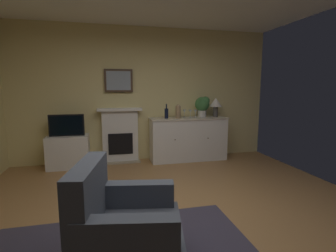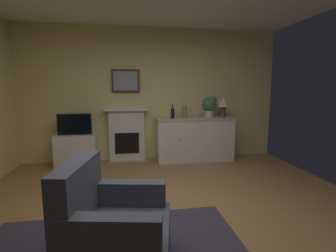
{
  "view_description": "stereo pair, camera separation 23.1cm",
  "coord_description": "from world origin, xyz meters",
  "px_view_note": "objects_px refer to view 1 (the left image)",
  "views": [
    {
      "loc": [
        -0.74,
        -2.5,
        1.49
      ],
      "look_at": [
        0.02,
        0.69,
        1.0
      ],
      "focal_mm": 27.14,
      "sensor_mm": 36.0,
      "label": 1
    },
    {
      "loc": [
        -0.51,
        -2.55,
        1.49
      ],
      "look_at": [
        0.02,
        0.69,
        1.0
      ],
      "focal_mm": 27.14,
      "sensor_mm": 36.0,
      "label": 2
    }
  ],
  "objects_px": {
    "table_lamp": "(216,104)",
    "wine_glass_left": "(184,112)",
    "sideboard_cabinet": "(188,139)",
    "wine_bottle": "(166,113)",
    "vase_decorative": "(178,111)",
    "tv_cabinet": "(68,152)",
    "fireplace_unit": "(120,135)",
    "armchair": "(123,228)",
    "wine_glass_right": "(195,112)",
    "wine_glass_center": "(190,112)",
    "tv_set": "(67,125)",
    "framed_picture": "(119,81)",
    "potted_plant_small": "(203,105)"
  },
  "relations": [
    {
      "from": "table_lamp",
      "to": "vase_decorative",
      "type": "bearing_deg",
      "value": -176.55
    },
    {
      "from": "table_lamp",
      "to": "wine_glass_center",
      "type": "bearing_deg",
      "value": -177.83
    },
    {
      "from": "sideboard_cabinet",
      "to": "tv_cabinet",
      "type": "height_order",
      "value": "sideboard_cabinet"
    },
    {
      "from": "fireplace_unit",
      "to": "tv_cabinet",
      "type": "bearing_deg",
      "value": -170.55
    },
    {
      "from": "vase_decorative",
      "to": "tv_cabinet",
      "type": "xyz_separation_m",
      "value": [
        -2.12,
        0.06,
        -0.72
      ]
    },
    {
      "from": "vase_decorative",
      "to": "wine_glass_right",
      "type": "bearing_deg",
      "value": 4.0
    },
    {
      "from": "potted_plant_small",
      "to": "wine_bottle",
      "type": "bearing_deg",
      "value": -175.13
    },
    {
      "from": "framed_picture",
      "to": "tv_set",
      "type": "distance_m",
      "value": 1.3
    },
    {
      "from": "vase_decorative",
      "to": "tv_set",
      "type": "xyz_separation_m",
      "value": [
        -2.12,
        0.04,
        -0.22
      ]
    },
    {
      "from": "tv_set",
      "to": "wine_glass_right",
      "type": "bearing_deg",
      "value": -0.36
    },
    {
      "from": "vase_decorative",
      "to": "armchair",
      "type": "relative_size",
      "value": 0.3
    },
    {
      "from": "fireplace_unit",
      "to": "wine_bottle",
      "type": "bearing_deg",
      "value": -12.32
    },
    {
      "from": "sideboard_cabinet",
      "to": "wine_glass_left",
      "type": "height_order",
      "value": "wine_glass_left"
    },
    {
      "from": "wine_glass_left",
      "to": "vase_decorative",
      "type": "xyz_separation_m",
      "value": [
        -0.16,
        -0.09,
        0.02
      ]
    },
    {
      "from": "sideboard_cabinet",
      "to": "wine_glass_center",
      "type": "distance_m",
      "value": 0.57
    },
    {
      "from": "wine_glass_left",
      "to": "tv_set",
      "type": "height_order",
      "value": "wine_glass_left"
    },
    {
      "from": "framed_picture",
      "to": "armchair",
      "type": "relative_size",
      "value": 0.59
    },
    {
      "from": "wine_glass_right",
      "to": "tv_cabinet",
      "type": "relative_size",
      "value": 0.22
    },
    {
      "from": "table_lamp",
      "to": "tv_set",
      "type": "bearing_deg",
      "value": -179.84
    },
    {
      "from": "fireplace_unit",
      "to": "wine_glass_right",
      "type": "bearing_deg",
      "value": -7.51
    },
    {
      "from": "fireplace_unit",
      "to": "wine_glass_left",
      "type": "distance_m",
      "value": 1.39
    },
    {
      "from": "table_lamp",
      "to": "sideboard_cabinet",
      "type": "bearing_deg",
      "value": -180.0
    },
    {
      "from": "wine_glass_right",
      "to": "tv_set",
      "type": "relative_size",
      "value": 0.27
    },
    {
      "from": "wine_glass_center",
      "to": "tv_set",
      "type": "relative_size",
      "value": 0.27
    },
    {
      "from": "framed_picture",
      "to": "tv_cabinet",
      "type": "xyz_separation_m",
      "value": [
        -0.97,
        -0.21,
        -1.33
      ]
    },
    {
      "from": "sideboard_cabinet",
      "to": "tv_cabinet",
      "type": "relative_size",
      "value": 2.13
    },
    {
      "from": "framed_picture",
      "to": "potted_plant_small",
      "type": "bearing_deg",
      "value": -5.93
    },
    {
      "from": "tv_cabinet",
      "to": "tv_set",
      "type": "distance_m",
      "value": 0.51
    },
    {
      "from": "wine_bottle",
      "to": "armchair",
      "type": "bearing_deg",
      "value": -109.24
    },
    {
      "from": "wine_glass_center",
      "to": "tv_cabinet",
      "type": "xyz_separation_m",
      "value": [
        -2.39,
        0.04,
        -0.7
      ]
    },
    {
      "from": "framed_picture",
      "to": "table_lamp",
      "type": "height_order",
      "value": "framed_picture"
    },
    {
      "from": "fireplace_unit",
      "to": "sideboard_cabinet",
      "type": "distance_m",
      "value": 1.4
    },
    {
      "from": "sideboard_cabinet",
      "to": "wine_glass_center",
      "type": "height_order",
      "value": "wine_glass_center"
    },
    {
      "from": "sideboard_cabinet",
      "to": "armchair",
      "type": "xyz_separation_m",
      "value": [
        -1.52,
        -3.03,
        -0.06
      ]
    },
    {
      "from": "vase_decorative",
      "to": "tv_set",
      "type": "height_order",
      "value": "vase_decorative"
    },
    {
      "from": "potted_plant_small",
      "to": "armchair",
      "type": "relative_size",
      "value": 0.46
    },
    {
      "from": "wine_glass_center",
      "to": "tv_cabinet",
      "type": "relative_size",
      "value": 0.22
    },
    {
      "from": "framed_picture",
      "to": "table_lamp",
      "type": "relative_size",
      "value": 1.37
    },
    {
      "from": "table_lamp",
      "to": "wine_glass_left",
      "type": "distance_m",
      "value": 0.69
    },
    {
      "from": "tv_set",
      "to": "armchair",
      "type": "distance_m",
      "value": 3.16
    },
    {
      "from": "sideboard_cabinet",
      "to": "table_lamp",
      "type": "relative_size",
      "value": 3.99
    },
    {
      "from": "vase_decorative",
      "to": "tv_cabinet",
      "type": "relative_size",
      "value": 0.38
    },
    {
      "from": "sideboard_cabinet",
      "to": "tv_cabinet",
      "type": "distance_m",
      "value": 2.36
    },
    {
      "from": "wine_glass_left",
      "to": "potted_plant_small",
      "type": "height_order",
      "value": "potted_plant_small"
    },
    {
      "from": "sideboard_cabinet",
      "to": "tv_set",
      "type": "distance_m",
      "value": 2.39
    },
    {
      "from": "fireplace_unit",
      "to": "vase_decorative",
      "type": "bearing_deg",
      "value": -11.2
    },
    {
      "from": "wine_bottle",
      "to": "wine_glass_left",
      "type": "relative_size",
      "value": 1.76
    },
    {
      "from": "sideboard_cabinet",
      "to": "wine_glass_left",
      "type": "xyz_separation_m",
      "value": [
        -0.08,
        0.04,
        0.57
      ]
    },
    {
      "from": "wine_bottle",
      "to": "vase_decorative",
      "type": "relative_size",
      "value": 1.03
    },
    {
      "from": "vase_decorative",
      "to": "potted_plant_small",
      "type": "xyz_separation_m",
      "value": [
        0.56,
        0.1,
        0.12
      ]
    }
  ]
}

